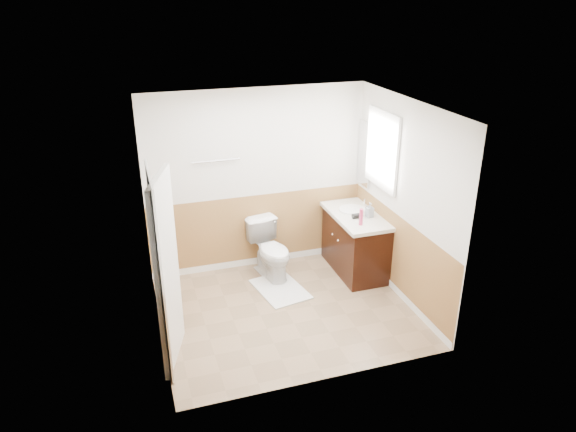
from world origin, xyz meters
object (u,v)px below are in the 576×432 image
object	(u,v)px
toilet	(271,250)
vanity_cabinet	(355,244)
bath_mat	(280,289)
lotion_bottle	(361,217)
soap_dispenser	(370,210)

from	to	relation	value
toilet	vanity_cabinet	bearing A→B (deg)	-21.10
bath_mat	lotion_bottle	xyz separation A→B (m)	(1.04, -0.14, 0.95)
vanity_cabinet	soap_dispenser	xyz separation A→B (m)	(0.12, -0.13, 0.55)
toilet	vanity_cabinet	distance (m)	1.16
bath_mat	vanity_cabinet	size ratio (longest dim) A/B	0.73
toilet	soap_dispenser	size ratio (longest dim) A/B	3.88
vanity_cabinet	lotion_bottle	size ratio (longest dim) A/B	5.00
toilet	soap_dispenser	world-z (taller)	soap_dispenser
bath_mat	vanity_cabinet	world-z (taller)	vanity_cabinet
toilet	bath_mat	bearing A→B (deg)	-100.82
toilet	vanity_cabinet	size ratio (longest dim) A/B	0.70
vanity_cabinet	soap_dispenser	bearing A→B (deg)	-47.49
vanity_cabinet	soap_dispenser	distance (m)	0.58
toilet	soap_dispenser	distance (m)	1.42
bath_mat	lotion_bottle	world-z (taller)	lotion_bottle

